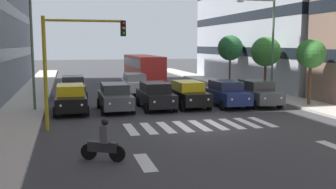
{
  "coord_description": "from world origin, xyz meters",
  "views": [
    {
      "loc": [
        6.58,
        18.6,
        4.17
      ],
      "look_at": [
        0.64,
        -4.0,
        1.14
      ],
      "focal_mm": 41.38,
      "sensor_mm": 36.0,
      "label": 1
    }
  ],
  "objects_px": {
    "car_row2_1": "(135,83)",
    "traffic_light_gantry": "(69,55)",
    "car_0": "(256,93)",
    "car_3": "(155,95)",
    "bus_behind_traffic": "(143,66)",
    "motorcycle_with_rider": "(104,143)",
    "car_1": "(226,93)",
    "car_2": "(188,94)",
    "street_lamp_left": "(267,38)",
    "street_lamp_right": "(41,38)",
    "car_row2_0": "(73,87)",
    "car_5": "(71,98)",
    "street_tree_2": "(230,48)",
    "street_tree_1": "(266,52)",
    "car_4": "(115,97)",
    "street_tree_0": "(311,54)"
  },
  "relations": [
    {
      "from": "car_5",
      "to": "traffic_light_gantry",
      "type": "relative_size",
      "value": 0.81
    },
    {
      "from": "car_3",
      "to": "car_5",
      "type": "xyz_separation_m",
      "value": [
        5.35,
        0.09,
        0.0
      ]
    },
    {
      "from": "car_row2_0",
      "to": "car_1",
      "type": "bearing_deg",
      "value": 145.42
    },
    {
      "from": "car_0",
      "to": "car_row2_0",
      "type": "xyz_separation_m",
      "value": [
        12.11,
        -7.04,
        0.0
      ]
    },
    {
      "from": "car_2",
      "to": "car_5",
      "type": "relative_size",
      "value": 1.0
    },
    {
      "from": "car_1",
      "to": "street_tree_2",
      "type": "bearing_deg",
      "value": -114.65
    },
    {
      "from": "bus_behind_traffic",
      "to": "motorcycle_with_rider",
      "type": "distance_m",
      "value": 27.36
    },
    {
      "from": "car_5",
      "to": "car_2",
      "type": "bearing_deg",
      "value": -178.16
    },
    {
      "from": "bus_behind_traffic",
      "to": "car_2",
      "type": "bearing_deg",
      "value": 90.0
    },
    {
      "from": "car_0",
      "to": "motorcycle_with_rider",
      "type": "relative_size",
      "value": 2.83
    },
    {
      "from": "street_tree_0",
      "to": "car_1",
      "type": "bearing_deg",
      "value": -15.92
    },
    {
      "from": "car_2",
      "to": "street_tree_2",
      "type": "height_order",
      "value": "street_tree_2"
    },
    {
      "from": "car_5",
      "to": "traffic_light_gantry",
      "type": "distance_m",
      "value": 5.67
    },
    {
      "from": "street_tree_1",
      "to": "car_3",
      "type": "bearing_deg",
      "value": 23.03
    },
    {
      "from": "car_0",
      "to": "car_3",
      "type": "relative_size",
      "value": 1.0
    },
    {
      "from": "car_2",
      "to": "street_lamp_left",
      "type": "xyz_separation_m",
      "value": [
        -6.81,
        -2.04,
        3.8
      ]
    },
    {
      "from": "street_tree_1",
      "to": "street_lamp_left",
      "type": "bearing_deg",
      "value": 62.52
    },
    {
      "from": "car_row2_1",
      "to": "motorcycle_with_rider",
      "type": "xyz_separation_m",
      "value": [
        4.39,
        18.7,
        -0.24
      ]
    },
    {
      "from": "car_1",
      "to": "car_4",
      "type": "height_order",
      "value": "same"
    },
    {
      "from": "car_0",
      "to": "street_tree_0",
      "type": "xyz_separation_m",
      "value": [
        -3.2,
        1.35,
        2.64
      ]
    },
    {
      "from": "traffic_light_gantry",
      "to": "street_tree_2",
      "type": "bearing_deg",
      "value": -133.13
    },
    {
      "from": "car_row2_1",
      "to": "traffic_light_gantry",
      "type": "relative_size",
      "value": 0.81
    },
    {
      "from": "motorcycle_with_rider",
      "to": "car_row2_0",
      "type": "bearing_deg",
      "value": -87.52
    },
    {
      "from": "car_1",
      "to": "car_4",
      "type": "xyz_separation_m",
      "value": [
        7.5,
        -0.14,
        0.0
      ]
    },
    {
      "from": "car_4",
      "to": "car_row2_1",
      "type": "bearing_deg",
      "value": -108.22
    },
    {
      "from": "car_5",
      "to": "street_tree_1",
      "type": "distance_m",
      "value": 16.42
    },
    {
      "from": "motorcycle_with_rider",
      "to": "street_tree_0",
      "type": "height_order",
      "value": "street_tree_0"
    },
    {
      "from": "car_row2_1",
      "to": "street_tree_1",
      "type": "distance_m",
      "value": 11.17
    },
    {
      "from": "car_0",
      "to": "car_2",
      "type": "distance_m",
      "value": 4.75
    },
    {
      "from": "bus_behind_traffic",
      "to": "street_tree_2",
      "type": "xyz_separation_m",
      "value": [
        -8.08,
        4.08,
        1.95
      ]
    },
    {
      "from": "street_tree_1",
      "to": "car_5",
      "type": "bearing_deg",
      "value": 15.9
    },
    {
      "from": "car_0",
      "to": "street_lamp_left",
      "type": "bearing_deg",
      "value": -129.1
    },
    {
      "from": "car_3",
      "to": "street_lamp_left",
      "type": "xyz_separation_m",
      "value": [
        -9.11,
        -2.2,
        3.8
      ]
    },
    {
      "from": "car_row2_0",
      "to": "street_lamp_left",
      "type": "relative_size",
      "value": 0.6
    },
    {
      "from": "car_1",
      "to": "car_2",
      "type": "distance_m",
      "value": 2.59
    },
    {
      "from": "street_tree_1",
      "to": "street_tree_2",
      "type": "xyz_separation_m",
      "value": [
        -0.15,
        -7.48,
        0.24
      ]
    },
    {
      "from": "bus_behind_traffic",
      "to": "car_0",
      "type": "bearing_deg",
      "value": 106.18
    },
    {
      "from": "car_1",
      "to": "street_tree_0",
      "type": "height_order",
      "value": "street_tree_0"
    },
    {
      "from": "car_1",
      "to": "car_5",
      "type": "xyz_separation_m",
      "value": [
        10.21,
        -0.11,
        0.0
      ]
    },
    {
      "from": "street_lamp_right",
      "to": "street_tree_1",
      "type": "distance_m",
      "value": 17.63
    },
    {
      "from": "car_row2_0",
      "to": "car_0",
      "type": "bearing_deg",
      "value": 149.82
    },
    {
      "from": "car_row2_1",
      "to": "car_0",
      "type": "bearing_deg",
      "value": 129.48
    },
    {
      "from": "car_row2_1",
      "to": "car_3",
      "type": "bearing_deg",
      "value": 89.66
    },
    {
      "from": "car_4",
      "to": "car_row2_0",
      "type": "distance_m",
      "value": 7.15
    },
    {
      "from": "car_3",
      "to": "street_lamp_right",
      "type": "xyz_separation_m",
      "value": [
        7.01,
        -0.82,
        3.69
      ]
    },
    {
      "from": "car_0",
      "to": "car_2",
      "type": "height_order",
      "value": "same"
    },
    {
      "from": "car_row2_1",
      "to": "traffic_light_gantry",
      "type": "bearing_deg",
      "value": 67.41
    },
    {
      "from": "car_1",
      "to": "motorcycle_with_rider",
      "type": "xyz_separation_m",
      "value": [
        9.2,
        10.41,
        -0.24
      ]
    },
    {
      "from": "bus_behind_traffic",
      "to": "car_4",
      "type": "bearing_deg",
      "value": 72.83
    },
    {
      "from": "car_1",
      "to": "car_row2_1",
      "type": "relative_size",
      "value": 1.0
    }
  ]
}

